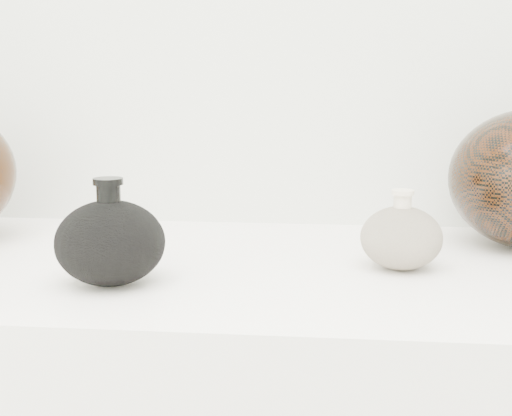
# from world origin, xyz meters

# --- Properties ---
(black_gourd_vase) EXTENTS (0.13, 0.13, 0.12)m
(black_gourd_vase) POSITION_xyz_m (-0.19, 0.84, 0.95)
(black_gourd_vase) COLOR black
(black_gourd_vase) RESTS_ON display_counter
(cream_gourd_vase) EXTENTS (0.10, 0.10, 0.10)m
(cream_gourd_vase) POSITION_xyz_m (0.13, 0.94, 0.94)
(cream_gourd_vase) COLOR beige
(cream_gourd_vase) RESTS_ON display_counter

